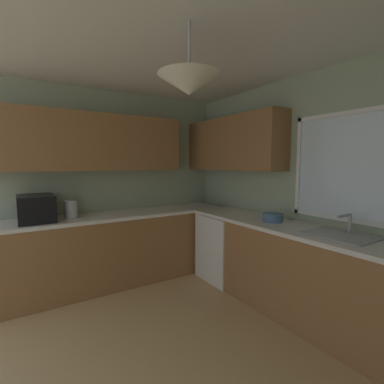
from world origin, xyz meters
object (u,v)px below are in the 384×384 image
Objects in this scene: dishwasher at (226,247)px; sink_assembly at (340,235)px; kettle at (71,209)px; microwave at (36,208)px; bowl at (273,217)px.

sink_assembly is at bearing 1.42° from dishwasher.
sink_assembly is (2.13, 1.84, -0.09)m from kettle.
dishwasher is 1.57× the size of sink_assembly.
bowl is (1.41, 2.19, -0.10)m from microwave.
kettle is at bearing -139.19° from sink_assembly.
kettle is 0.92× the size of bowl.
microwave is at bearing -134.45° from sink_assembly.
microwave is 2.60m from bowl.
kettle is at bearing -127.07° from bowl.
dishwasher is at bearing -177.70° from bowl.
microwave is 2.33× the size of kettle.
sink_assembly is 2.43× the size of bowl.
sink_assembly is at bearing 0.54° from bowl.
dishwasher is 1.79× the size of microwave.
bowl reaches higher than dishwasher.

